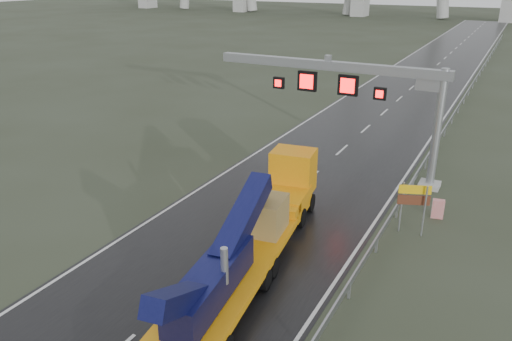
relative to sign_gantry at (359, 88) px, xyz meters
The scene contains 7 objects.
ground 18.96m from the sign_gantry, 96.67° to the right, with size 400.00×400.00×0.00m, color #313726.
road 22.81m from the sign_gantry, 95.46° to the left, with size 11.00×200.00×0.02m, color black.
guardrail 13.57m from the sign_gantry, 71.60° to the left, with size 0.20×140.00×1.40m, color gray, non-canonical shape.
sign_gantry is the anchor object (origin of this frame).
heavy_haul_truck 13.09m from the sign_gantry, 92.78° to the right, with size 4.76×17.21×4.01m.
exit_sign_pair 8.95m from the sign_gantry, 52.08° to the right, with size 1.47×0.63×2.66m.
striped_barrier 8.76m from the sign_gantry, 34.11° to the right, with size 0.61×0.33×1.03m, color red.
Camera 1 is at (10.65, -11.46, 12.14)m, focal length 35.00 mm.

